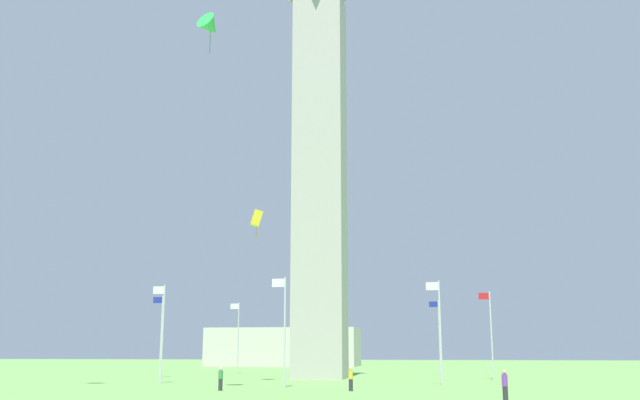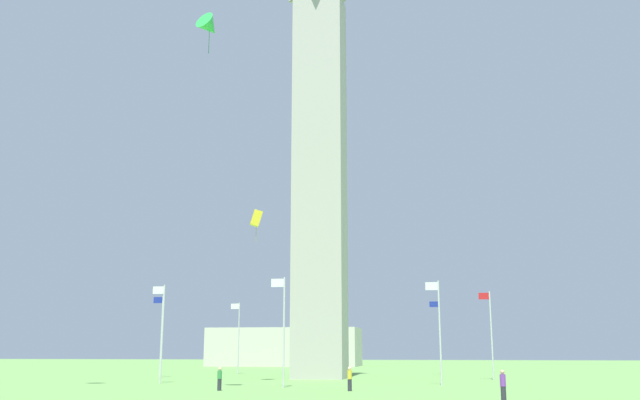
{
  "view_description": "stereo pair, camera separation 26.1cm",
  "coord_description": "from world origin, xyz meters",
  "views": [
    {
      "loc": [
        -11.5,
        69.89,
        2.8
      ],
      "look_at": [
        0.0,
        0.0,
        18.05
      ],
      "focal_mm": 39.09,
      "sensor_mm": 36.0,
      "label": 1
    },
    {
      "loc": [
        -11.75,
        69.85,
        2.8
      ],
      "look_at": [
        0.0,
        0.0,
        18.05
      ],
      "focal_mm": 39.09,
      "sensor_mm": 36.0,
      "label": 2
    }
  ],
  "objects": [
    {
      "name": "person_green_shirt",
      "position": [
        3.52,
        21.47,
        0.79
      ],
      "size": [
        0.32,
        0.32,
        1.6
      ],
      "rotation": [
        0.0,
        0.0,
        -2.09
      ],
      "color": "#2D2D38",
      "rests_on": "ground"
    },
    {
      "name": "obelisk_monument",
      "position": [
        0.0,
        0.0,
        23.23
      ],
      "size": [
        5.11,
        5.11,
        46.46
      ],
      "color": "#B7B2A8",
      "rests_on": "ground"
    },
    {
      "name": "flagpole_se",
      "position": [
        -11.77,
        11.83,
        4.57
      ],
      "size": [
        1.12,
        0.14,
        8.35
      ],
      "color": "silver",
      "rests_on": "ground"
    },
    {
      "name": "kite_green_delta",
      "position": [
        4.48,
        23.5,
        26.57
      ],
      "size": [
        2.17,
        2.37,
        3.16
      ],
      "color": "green"
    },
    {
      "name": "distant_building",
      "position": [
        14.87,
        -51.75,
        3.24
      ],
      "size": [
        25.84,
        11.31,
        6.49
      ],
      "color": "beige",
      "rests_on": "ground"
    },
    {
      "name": "flagpole_s",
      "position": [
        -16.67,
        0.0,
        4.57
      ],
      "size": [
        1.12,
        0.14,
        8.35
      ],
      "color": "silver",
      "rests_on": "ground"
    },
    {
      "name": "flagpole_e",
      "position": [
        0.06,
        16.72,
        4.57
      ],
      "size": [
        1.12,
        0.14,
        8.35
      ],
      "color": "silver",
      "rests_on": "ground"
    },
    {
      "name": "flagpole_sw",
      "position": [
        -11.77,
        -11.83,
        4.57
      ],
      "size": [
        1.12,
        0.14,
        8.35
      ],
      "color": "silver",
      "rests_on": "ground"
    },
    {
      "name": "flagpole_w",
      "position": [
        0.06,
        -16.72,
        4.57
      ],
      "size": [
        1.12,
        0.14,
        8.35
      ],
      "color": "silver",
      "rests_on": "ground"
    },
    {
      "name": "flagpole_n",
      "position": [
        16.78,
        0.0,
        4.57
      ],
      "size": [
        1.12,
        0.14,
        8.35
      ],
      "color": "silver",
      "rests_on": "ground"
    },
    {
      "name": "person_purple_shirt",
      "position": [
        -15.17,
        28.69,
        0.84
      ],
      "size": [
        0.32,
        0.32,
        1.7
      ],
      "rotation": [
        0.0,
        0.0,
        -0.67
      ],
      "color": "#2D2D38",
      "rests_on": "ground"
    },
    {
      "name": "flagpole_nw",
      "position": [
        11.88,
        -11.83,
        4.57
      ],
      "size": [
        1.12,
        0.14,
        8.35
      ],
      "color": "silver",
      "rests_on": "ground"
    },
    {
      "name": "kite_yellow_box",
      "position": [
        4.56,
        8.4,
        14.69
      ],
      "size": [
        1.35,
        1.12,
        3.02
      ],
      "color": "yellow"
    },
    {
      "name": "flagpole_ne",
      "position": [
        11.88,
        11.83,
        4.57
      ],
      "size": [
        1.12,
        0.14,
        8.35
      ],
      "color": "silver",
      "rests_on": "ground"
    },
    {
      "name": "person_yellow_shirt",
      "position": [
        -5.53,
        20.44,
        0.82
      ],
      "size": [
        0.32,
        0.32,
        1.65
      ],
      "rotation": [
        0.0,
        0.0,
        -1.75
      ],
      "color": "#2D2D38",
      "rests_on": "ground"
    },
    {
      "name": "ground_plane",
      "position": [
        0.0,
        0.0,
        0.0
      ],
      "size": [
        260.0,
        260.0,
        0.0
      ],
      "primitive_type": "plane",
      "color": "#609347"
    }
  ]
}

